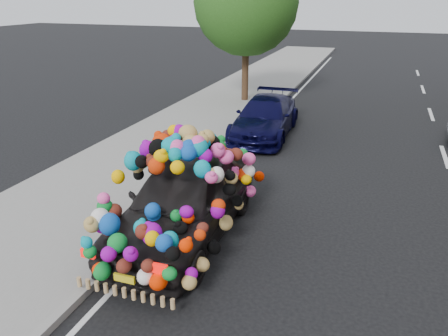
% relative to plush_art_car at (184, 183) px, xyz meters
% --- Properties ---
extents(ground, '(100.00, 100.00, 0.00)m').
position_rel_plush_art_car_xyz_m(ground, '(1.62, 1.45, -1.09)').
color(ground, black).
rests_on(ground, ground).
extents(sidewalk, '(4.00, 60.00, 0.12)m').
position_rel_plush_art_car_xyz_m(sidewalk, '(-2.68, 1.45, -1.03)').
color(sidewalk, gray).
rests_on(sidewalk, ground).
extents(kerb, '(0.15, 60.00, 0.13)m').
position_rel_plush_art_car_xyz_m(kerb, '(-0.73, 1.45, -1.03)').
color(kerb, gray).
rests_on(kerb, ground).
extents(tree_near_sidewalk, '(4.20, 4.20, 6.13)m').
position_rel_plush_art_car_xyz_m(tree_near_sidewalk, '(-2.18, 10.95, 2.93)').
color(tree_near_sidewalk, '#332114').
rests_on(tree_near_sidewalk, ground).
extents(plush_art_car, '(2.16, 4.57, 2.13)m').
position_rel_plush_art_car_xyz_m(plush_art_car, '(0.00, 0.00, 0.00)').
color(plush_art_car, black).
rests_on(plush_art_car, ground).
extents(navy_sedan, '(1.87, 4.29, 1.23)m').
position_rel_plush_art_car_xyz_m(navy_sedan, '(-0.18, 6.71, -0.48)').
color(navy_sedan, black).
rests_on(navy_sedan, ground).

